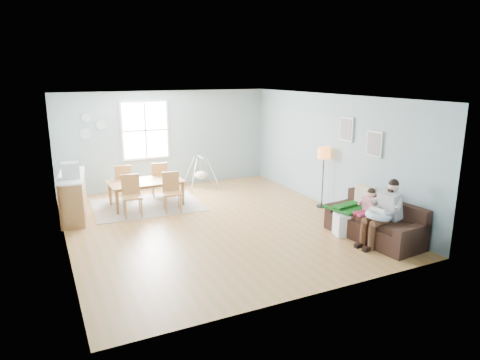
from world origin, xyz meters
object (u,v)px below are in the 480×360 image
father (384,211)px  monitor (70,170)px  sofa (376,225)px  floor_lamp (324,158)px  chair_nw (123,180)px  chair_sw (132,193)px  chair_se (172,189)px  chair_ne (159,177)px  toddler (367,204)px  storage_cube (345,224)px  baby_swing (201,174)px  dining_table (147,193)px  counter (73,196)px

father → monitor: 6.45m
sofa → monitor: size_ratio=5.28×
floor_lamp → chair_nw: (-4.24, 2.58, -0.67)m
chair_sw → chair_se: chair_sw is taller
chair_ne → sofa: bearing=-57.0°
toddler → floor_lamp: size_ratio=0.54×
storage_cube → baby_swing: bearing=105.9°
dining_table → father: bearing=-53.8°
toddler → chair_nw: bearing=130.3°
floor_lamp → chair_se: bearing=159.3°
chair_sw → monitor: monitor is taller
father → baby_swing: father is taller
floor_lamp → dining_table: (-3.81, 1.93, -0.90)m
chair_ne → counter: counter is taller
dining_table → chair_se: chair_se is taller
dining_table → baby_swing: 2.03m
toddler → chair_se: size_ratio=0.86×
baby_swing → monitor: bearing=-157.3°
father → dining_table: size_ratio=0.71×
chair_sw → sofa: bearing=-40.9°
storage_cube → counter: (-4.79, 3.51, 0.28)m
storage_cube → chair_se: 4.03m
father → floor_lamp: 2.52m
sofa → floor_lamp: bearing=82.2°
counter → sofa: bearing=-37.0°
chair_nw → toddler: bearing=-49.7°
counter → storage_cube: bearing=-36.2°
floor_lamp → monitor: 5.71m
chair_se → chair_ne: size_ratio=0.99×
counter → monitor: 0.74m
dining_table → counter: counter is taller
floor_lamp → baby_swing: floor_lamp is taller
chair_sw → storage_cube: bearing=-40.4°
monitor → chair_ne: bearing=26.4°
toddler → chair_sw: size_ratio=0.83×
storage_cube → floor_lamp: bearing=67.8°
chair_sw → toddler: bearing=-40.1°
chair_nw → dining_table: bearing=-56.6°
toddler → chair_se: (-2.99, 3.25, -0.14)m
sofa → father: (-0.10, -0.28, 0.39)m
sofa → storage_cube: 0.59m
chair_sw → baby_swing: (2.27, 1.58, -0.14)m
toddler → chair_ne: size_ratio=0.85×
floor_lamp → chair_nw: 5.01m
floor_lamp → storage_cube: bearing=-112.2°
father → chair_ne: (-2.94, 4.97, -0.14)m
monitor → baby_swing: (3.50, 1.46, -0.76)m
dining_table → monitor: 1.98m
toddler → chair_sw: toddler is taller
storage_cube → dining_table: size_ratio=0.28×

